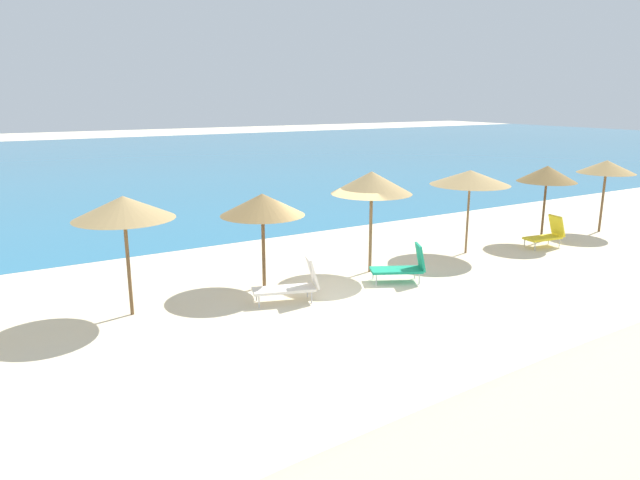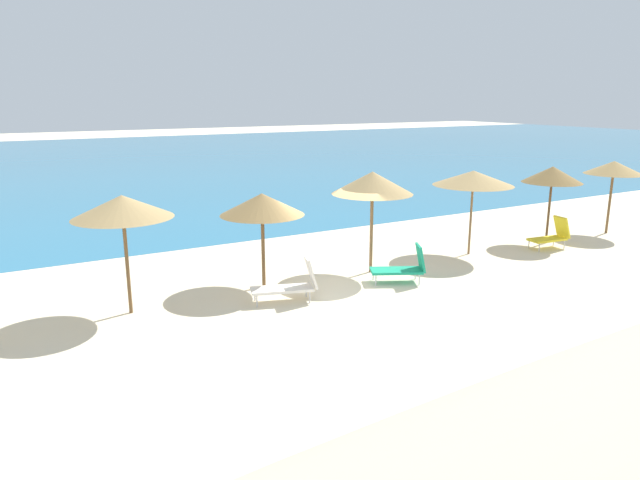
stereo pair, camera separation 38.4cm
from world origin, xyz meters
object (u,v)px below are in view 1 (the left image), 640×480
object	(u,v)px
beach_umbrella_2	(124,208)
lounge_chair_1	(403,266)
beach_umbrella_4	(372,183)
lounge_chair_2	(292,284)
beach_umbrella_3	(262,205)
beach_umbrella_7	(607,167)
beach_umbrella_6	(547,174)
lounge_chair_0	(547,234)
beach_umbrella_5	(470,178)

from	to	relation	value
beach_umbrella_2	lounge_chair_1	xyz separation A→B (m)	(7.15, -1.37, -2.14)
beach_umbrella_2	lounge_chair_1	distance (m)	7.58
beach_umbrella_4	lounge_chair_1	distance (m)	2.56
lounge_chair_2	beach_umbrella_3	bearing A→B (deg)	21.34
beach_umbrella_7	beach_umbrella_6	bearing A→B (deg)	178.32
lounge_chair_0	lounge_chair_1	distance (m)	6.73
beach_umbrella_2	lounge_chair_1	bearing A→B (deg)	-10.86
lounge_chair_2	beach_umbrella_4	bearing A→B (deg)	-53.71
beach_umbrella_6	beach_umbrella_3	bearing A→B (deg)	176.95
lounge_chair_1	beach_umbrella_3	bearing A→B (deg)	92.03
beach_umbrella_3	lounge_chair_2	xyz separation A→B (m)	(0.10, -1.45, -1.82)
beach_umbrella_3	lounge_chair_2	distance (m)	2.33
lounge_chair_0	beach_umbrella_6	bearing A→B (deg)	-30.97
beach_umbrella_3	lounge_chair_2	world-z (taller)	beach_umbrella_3
beach_umbrella_2	lounge_chair_0	size ratio (longest dim) A/B	1.95
beach_umbrella_6	lounge_chair_2	world-z (taller)	beach_umbrella_6
beach_umbrella_3	beach_umbrella_4	bearing A→B (deg)	-6.18
beach_umbrella_3	beach_umbrella_5	xyz separation A→B (m)	(7.26, -0.30, 0.24)
beach_umbrella_2	beach_umbrella_5	xyz separation A→B (m)	(10.88, -0.04, -0.08)
beach_umbrella_3	beach_umbrella_6	world-z (taller)	beach_umbrella_6
beach_umbrella_2	beach_umbrella_7	xyz separation A→B (m)	(17.57, -0.41, -0.11)
beach_umbrella_3	lounge_chair_0	bearing A→B (deg)	-6.41
beach_umbrella_4	beach_umbrella_5	distance (m)	3.97
beach_umbrella_2	beach_umbrella_7	distance (m)	17.57
beach_umbrella_6	beach_umbrella_7	bearing A→B (deg)	-1.68
beach_umbrella_4	lounge_chair_2	size ratio (longest dim) A/B	1.70
beach_umbrella_3	beach_umbrella_4	distance (m)	3.34
beach_umbrella_3	beach_umbrella_6	bearing A→B (deg)	-3.05
lounge_chair_1	beach_umbrella_6	bearing A→B (deg)	-54.85
beach_umbrella_2	beach_umbrella_6	xyz separation A→B (m)	(14.31, -0.31, -0.16)
beach_umbrella_2	lounge_chair_2	size ratio (longest dim) A/B	1.63
lounge_chair_2	lounge_chair_1	bearing A→B (deg)	-75.51
lounge_chair_2	beach_umbrella_7	bearing A→B (deg)	-69.30
beach_umbrella_5	lounge_chair_0	size ratio (longest dim) A/B	1.88
beach_umbrella_3	beach_umbrella_6	xyz separation A→B (m)	(10.69, -0.57, 0.16)
beach_umbrella_7	lounge_chair_2	size ratio (longest dim) A/B	1.56
beach_umbrella_7	beach_umbrella_2	bearing A→B (deg)	178.66
beach_umbrella_6	lounge_chair_1	xyz separation A→B (m)	(-7.17, -1.06, -1.98)
beach_umbrella_2	beach_umbrella_7	size ratio (longest dim) A/B	1.05
lounge_chair_1	lounge_chair_2	bearing A→B (deg)	113.80
beach_umbrella_2	beach_umbrella_6	distance (m)	14.31
beach_umbrella_4	beach_umbrella_7	distance (m)	10.66
beach_umbrella_4	lounge_chair_2	distance (m)	4.03
beach_umbrella_3	lounge_chair_0	size ratio (longest dim) A/B	1.76
lounge_chair_0	lounge_chair_2	world-z (taller)	lounge_chair_2
beach_umbrella_2	beach_umbrella_4	world-z (taller)	beach_umbrella_4
beach_umbrella_6	lounge_chair_1	distance (m)	7.51
beach_umbrella_3	beach_umbrella_7	size ratio (longest dim) A/B	0.94
beach_umbrella_6	lounge_chair_0	xyz separation A→B (m)	(-0.45, -0.58, -1.98)
beach_umbrella_4	lounge_chair_1	xyz separation A→B (m)	(0.23, -1.27, -2.21)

